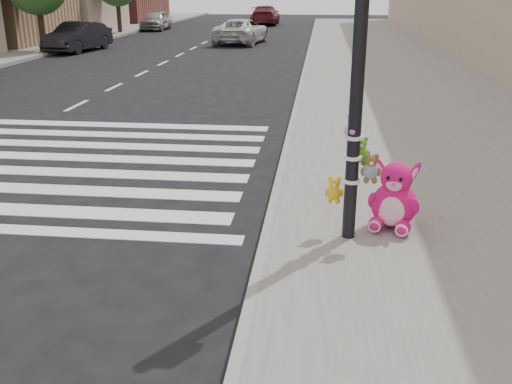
% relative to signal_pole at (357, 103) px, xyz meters
% --- Properties ---
extents(ground, '(120.00, 120.00, 0.00)m').
position_rel_signal_pole_xyz_m(ground, '(-2.61, -1.81, -1.85)').
color(ground, black).
rests_on(ground, ground).
extents(sidewalk_near, '(7.00, 80.00, 0.14)m').
position_rel_signal_pole_xyz_m(sidewalk_near, '(2.39, 8.19, -1.78)').
color(sidewalk_near, slate).
rests_on(sidewalk_near, ground).
extents(curb_edge, '(0.12, 80.00, 0.15)m').
position_rel_signal_pole_xyz_m(curb_edge, '(-1.06, 8.19, -1.78)').
color(curb_edge, gray).
rests_on(curb_edge, ground).
extents(signal_pole, '(0.67, 0.49, 4.00)m').
position_rel_signal_pole_xyz_m(signal_pole, '(0.00, 0.00, 0.00)').
color(signal_pole, black).
rests_on(signal_pole, sidewalk_near).
extents(pink_bunny, '(0.74, 0.81, 0.95)m').
position_rel_signal_pole_xyz_m(pink_bunny, '(0.58, 0.36, -1.32)').
color(pink_bunny, '#E51370').
rests_on(pink_bunny, sidewalk_near).
extents(red_teddy, '(0.15, 0.13, 0.18)m').
position_rel_signal_pole_xyz_m(red_teddy, '(0.79, 0.59, -1.62)').
color(red_teddy, red).
rests_on(red_teddy, sidewalk_near).
extents(car_dark_far, '(2.12, 4.48, 1.42)m').
position_rel_signal_pole_xyz_m(car_dark_far, '(-12.41, 21.05, -1.14)').
color(car_dark_far, black).
rests_on(car_dark_far, ground).
extents(car_white_near, '(2.84, 5.09, 1.35)m').
position_rel_signal_pole_xyz_m(car_white_near, '(-4.94, 25.84, -1.18)').
color(car_white_near, silver).
rests_on(car_white_near, ground).
extents(car_maroon_near, '(2.19, 5.24, 1.51)m').
position_rel_signal_pole_xyz_m(car_maroon_near, '(-5.13, 41.43, -1.09)').
color(car_maroon_near, '#5A1920').
rests_on(car_maroon_near, ground).
extents(car_silver_deep, '(1.63, 4.03, 1.37)m').
position_rel_signal_pole_xyz_m(car_silver_deep, '(-12.41, 34.97, -1.16)').
color(car_silver_deep, '#A4A5A9').
rests_on(car_silver_deep, ground).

